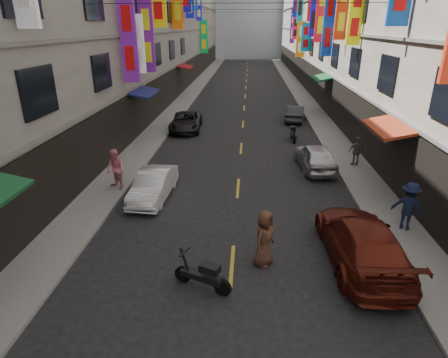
# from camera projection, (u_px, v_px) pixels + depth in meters

# --- Properties ---
(sidewalk_left) EXTENTS (2.00, 90.00, 0.12)m
(sidewalk_left) POSITION_uv_depth(u_px,v_px,m) (189.00, 95.00, 39.73)
(sidewalk_left) COLOR slate
(sidewalk_left) RESTS_ON ground
(sidewalk_right) EXTENTS (2.00, 90.00, 0.12)m
(sidewalk_right) POSITION_uv_depth(u_px,v_px,m) (303.00, 96.00, 38.99)
(sidewalk_right) COLOR slate
(sidewalk_right) RESTS_ON ground
(haze_block) EXTENTS (18.00, 8.00, 22.00)m
(haze_block) POSITION_uv_depth(u_px,v_px,m) (249.00, 5.00, 81.29)
(haze_block) COLOR #A6ADB9
(haze_block) RESTS_ON ground
(street_awnings) EXTENTS (13.99, 35.20, 0.41)m
(street_awnings) POSITION_uv_depth(u_px,v_px,m) (223.00, 93.00, 23.56)
(street_awnings) COLOR #155227
(street_awnings) RESTS_ON ground
(lane_markings) EXTENTS (0.12, 80.20, 0.01)m
(lane_markings) POSITION_uv_depth(u_px,v_px,m) (245.00, 102.00, 36.61)
(lane_markings) COLOR gold
(lane_markings) RESTS_ON ground
(scooter_crossing) EXTENTS (1.70, 0.86, 1.14)m
(scooter_crossing) POSITION_uv_depth(u_px,v_px,m) (203.00, 275.00, 10.52)
(scooter_crossing) COLOR black
(scooter_crossing) RESTS_ON ground
(scooter_far_right) EXTENTS (0.50, 1.80, 1.14)m
(scooter_far_right) POSITION_uv_depth(u_px,v_px,m) (293.00, 134.00, 24.15)
(scooter_far_right) COLOR black
(scooter_far_right) RESTS_ON ground
(car_left_mid) EXTENTS (1.51, 3.80, 1.23)m
(car_left_mid) POSITION_uv_depth(u_px,v_px,m) (153.00, 185.00, 16.01)
(car_left_mid) COLOR silver
(car_left_mid) RESTS_ON ground
(car_left_far) EXTENTS (2.26, 4.54, 1.23)m
(car_left_far) POSITION_uv_depth(u_px,v_px,m) (186.00, 122.00, 26.47)
(car_left_far) COLOR black
(car_left_far) RESTS_ON ground
(car_right_near) EXTENTS (2.23, 5.16, 1.48)m
(car_right_near) POSITION_uv_depth(u_px,v_px,m) (361.00, 241.00, 11.62)
(car_right_near) COLOR #5D1A10
(car_right_near) RESTS_ON ground
(car_right_mid) EXTENTS (1.92, 4.07, 1.35)m
(car_right_mid) POSITION_uv_depth(u_px,v_px,m) (315.00, 157.00, 19.28)
(car_right_mid) COLOR silver
(car_right_mid) RESTS_ON ground
(car_right_far) EXTENTS (1.87, 3.81, 1.20)m
(car_right_far) POSITION_uv_depth(u_px,v_px,m) (295.00, 113.00, 29.01)
(car_right_far) COLOR #2B2A33
(car_right_far) RESTS_ON ground
(pedestrian_lfar) EXTENTS (1.08, 1.02, 1.83)m
(pedestrian_lfar) POSITION_uv_depth(u_px,v_px,m) (115.00, 169.00, 16.58)
(pedestrian_lfar) COLOR #DA737E
(pedestrian_lfar) RESTS_ON sidewalk_left
(pedestrian_rnear) EXTENTS (1.29, 1.14, 1.79)m
(pedestrian_rnear) POSITION_uv_depth(u_px,v_px,m) (409.00, 206.00, 13.26)
(pedestrian_rnear) COLOR #121A33
(pedestrian_rnear) RESTS_ON sidewalk_right
(pedestrian_rfar) EXTENTS (0.98, 0.68, 1.53)m
(pedestrian_rfar) POSITION_uv_depth(u_px,v_px,m) (357.00, 151.00, 19.46)
(pedestrian_rfar) COLOR #5A5A5D
(pedestrian_rfar) RESTS_ON sidewalk_right
(pedestrian_crossing) EXTENTS (0.98, 1.08, 1.84)m
(pedestrian_crossing) POSITION_uv_depth(u_px,v_px,m) (264.00, 238.00, 11.45)
(pedestrian_crossing) COLOR #4A2C1D
(pedestrian_crossing) RESTS_ON ground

